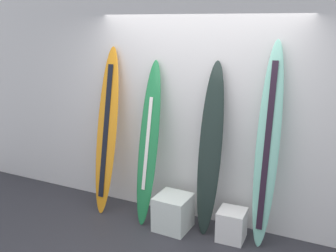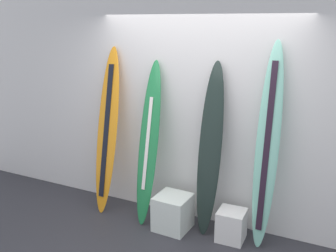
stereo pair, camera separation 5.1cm
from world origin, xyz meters
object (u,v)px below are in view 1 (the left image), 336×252
object	(u,v)px
surfboard_charcoal	(210,151)
display_block_center	(232,225)
surfboard_emerald	(149,143)
surfboard_seafoam	(267,148)
surfboard_sunset	(107,132)
display_block_left	(173,212)

from	to	relation	value
surfboard_charcoal	display_block_center	distance (m)	0.88
surfboard_emerald	surfboard_charcoal	world-z (taller)	surfboard_charcoal
surfboard_charcoal	surfboard_seafoam	size ratio (longest dim) A/B	0.89
surfboard_sunset	display_block_center	distance (m)	1.91
surfboard_sunset	display_block_center	bearing A→B (deg)	-1.78
surfboard_charcoal	surfboard_seafoam	xyz separation A→B (m)	(0.64, 0.01, 0.12)
surfboard_emerald	display_block_left	xyz separation A→B (m)	(0.38, -0.11, -0.78)
surfboard_charcoal	display_block_left	distance (m)	0.89
surfboard_charcoal	surfboard_seafoam	distance (m)	0.65
surfboard_seafoam	display_block_left	world-z (taller)	surfboard_seafoam
surfboard_seafoam	display_block_left	bearing A→B (deg)	-169.87
surfboard_emerald	display_block_left	world-z (taller)	surfboard_emerald
surfboard_charcoal	surfboard_seafoam	world-z (taller)	surfboard_seafoam
surfboard_sunset	surfboard_emerald	xyz separation A→B (m)	(0.62, -0.02, -0.05)
surfboard_seafoam	display_block_center	size ratio (longest dim) A/B	6.33
surfboard_seafoam	display_block_center	distance (m)	0.99
surfboard_sunset	surfboard_emerald	size ratio (longest dim) A/B	1.07
surfboard_sunset	display_block_left	size ratio (longest dim) A/B	5.02
surfboard_emerald	display_block_center	xyz separation A→B (m)	(1.08, -0.03, -0.81)
display_block_left	display_block_center	world-z (taller)	display_block_left
surfboard_charcoal	surfboard_sunset	bearing A→B (deg)	-178.23
surfboard_charcoal	display_block_left	xyz separation A→B (m)	(-0.38, -0.17, -0.78)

